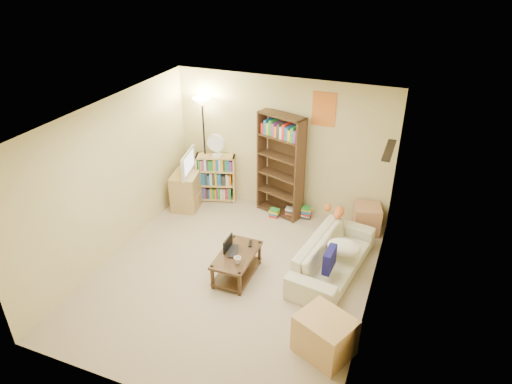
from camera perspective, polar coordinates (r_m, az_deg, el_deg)
room at (r=6.19m, az=-3.26°, el=1.47°), size 4.50×4.54×2.52m
sofa at (r=7.06m, az=9.58°, el=-7.99°), size 2.11×1.30×0.55m
navy_pillow at (r=6.58m, az=9.18°, el=-8.32°), size 0.13×0.37×0.33m
cream_blanket at (r=6.95m, az=10.90°, el=-6.80°), size 0.51×0.36×0.22m
tabby_cat at (r=7.51m, az=10.10°, el=-2.39°), size 0.44×0.20×0.15m
coffee_table at (r=6.91m, az=-2.41°, el=-8.71°), size 0.51×0.91×0.40m
laptop at (r=6.85m, az=-2.50°, el=-7.40°), size 0.45×0.39×0.03m
laptop_screen at (r=6.83m, az=-3.53°, el=-6.43°), size 0.01×0.30×0.20m
mug at (r=6.61m, az=-2.33°, el=-8.51°), size 0.13×0.13×0.10m
tv_remote at (r=7.01m, az=-0.70°, el=-6.48°), size 0.10×0.17×0.02m
tv_stand at (r=8.72m, az=-8.67°, el=0.25°), size 0.58×0.73×0.69m
television at (r=8.47m, az=-8.95°, el=3.61°), size 0.79×0.40×0.43m
tall_bookshelf at (r=8.12m, az=3.08°, el=3.59°), size 0.91×0.55×1.92m
short_bookshelf at (r=8.84m, az=-4.98°, el=1.79°), size 0.79×0.51×0.94m
desk_fan at (r=8.48m, az=-4.99°, el=5.86°), size 0.34×0.19×0.45m
floor_lamp at (r=8.48m, az=-6.64°, el=8.95°), size 0.34×0.34×2.03m
side_table at (r=8.15m, az=13.67°, el=-3.26°), size 0.54×0.54×0.50m
end_cabinet at (r=5.85m, az=8.59°, el=-17.31°), size 0.81×0.75×0.53m
book_stacks at (r=8.41m, az=4.52°, el=-2.57°), size 0.75×0.31×0.23m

